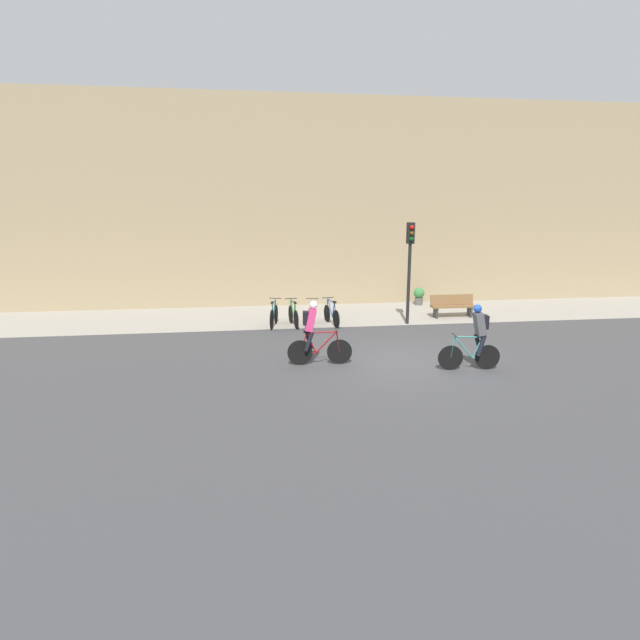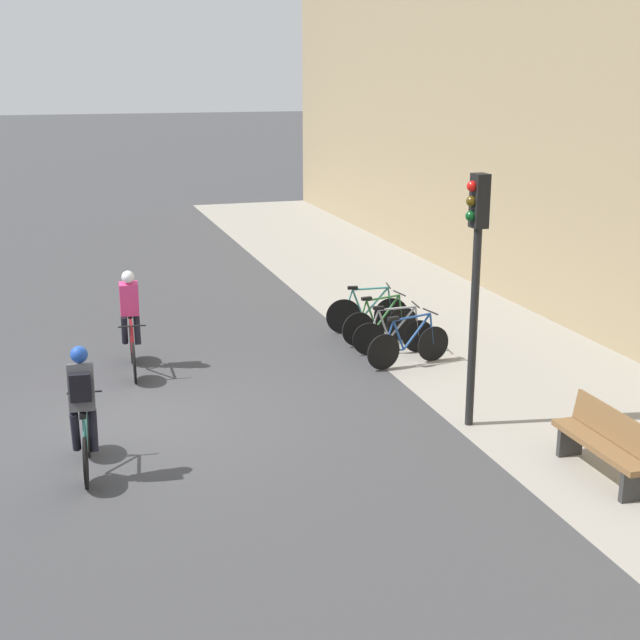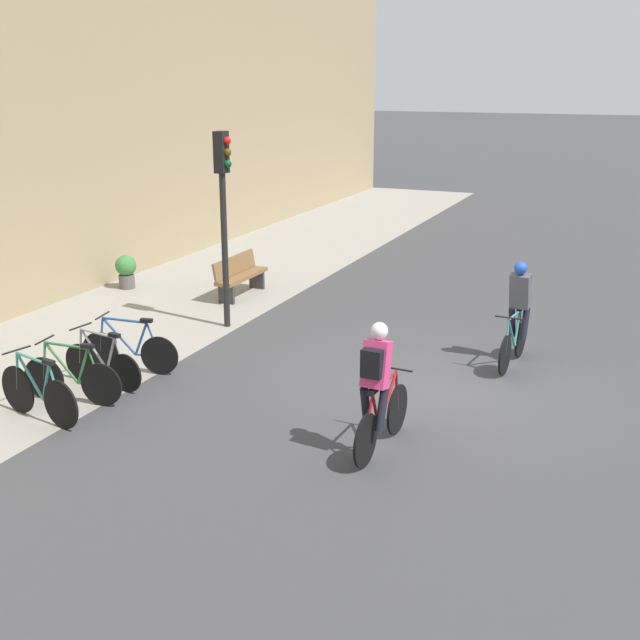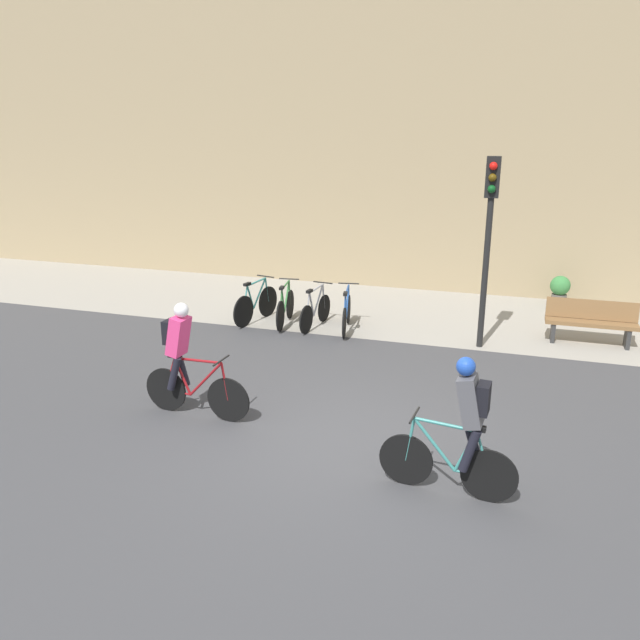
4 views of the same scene
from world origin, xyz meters
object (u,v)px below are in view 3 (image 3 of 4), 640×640
cyclist_pink (378,386)px  parked_bike_0 (39,393)px  parked_bike_1 (72,378)px  traffic_light_pole (223,194)px  bench (240,275)px  parked_bike_3 (130,349)px  cyclist_grey (518,309)px  potted_plant (126,270)px  parked_bike_2 (102,364)px

cyclist_pink → parked_bike_0: 4.86m
parked_bike_0 → parked_bike_1: bearing=-0.1°
traffic_light_pole → bench: 3.12m
parked_bike_0 → bench: bearing=5.3°
cyclist_pink → traffic_light_pole: 6.33m
traffic_light_pole → parked_bike_3: bearing=175.6°
cyclist_pink → parked_bike_1: (-0.16, 4.75, -0.55)m
cyclist_pink → parked_bike_3: 4.95m
cyclist_grey → parked_bike_1: size_ratio=1.09×
bench → parked_bike_3: bearing=-172.4°
parked_bike_0 → traffic_light_pole: (4.98, -0.22, 2.17)m
parked_bike_0 → potted_plant: parked_bike_0 is taller
bench → parked_bike_2: bearing=-173.3°
cyclist_pink → traffic_light_pole: (4.11, 4.53, 1.64)m
cyclist_pink → cyclist_grey: bearing=-13.5°
parked_bike_3 → cyclist_grey: bearing=-62.8°
parked_bike_1 → bench: 6.43m
cyclist_grey → parked_bike_2: (-3.68, 5.77, -0.56)m
parked_bike_0 → bench: (7.11, 0.66, 0.06)m
parked_bike_3 → parked_bike_2: bearing=179.9°
parked_bike_0 → bench: 7.14m
parked_bike_2 → traffic_light_pole: (3.56, -0.22, 2.20)m
parked_bike_3 → bench: parked_bike_3 is taller
cyclist_grey → bench: size_ratio=1.01×
traffic_light_pole → potted_plant: traffic_light_pole is taller
parked_bike_0 → parked_bike_3: parked_bike_0 is taller
parked_bike_0 → traffic_light_pole: traffic_light_pole is taller
parked_bike_0 → traffic_light_pole: 5.44m
parked_bike_0 → parked_bike_3: 2.13m
cyclist_grey → parked_bike_3: (-2.97, 5.77, -0.55)m
parked_bike_0 → parked_bike_1: 0.71m
cyclist_pink → parked_bike_1: 4.79m
parked_bike_2 → bench: bearing=6.7°
parked_bike_1 → parked_bike_3: bearing=-0.1°
traffic_light_pole → potted_plant: size_ratio=4.80×
cyclist_pink → parked_bike_0: size_ratio=1.08×
parked_bike_0 → potted_plant: bearing=27.0°
bench → cyclist_pink: bearing=-139.0°
cyclist_pink → bench: bearing=41.0°
parked_bike_3 → potted_plant: 5.64m
cyclist_grey → parked_bike_2: bearing=122.6°
bench → potted_plant: size_ratio=2.26×
parked_bike_1 → bench: size_ratio=0.92×
traffic_light_pole → bench: (2.12, 0.89, -2.11)m
parked_bike_0 → parked_bike_1: size_ratio=1.01×
bench → potted_plant: 2.76m
parked_bike_1 → parked_bike_2: bearing=-0.1°
parked_bike_2 → parked_bike_3: bearing=-0.1°
cyclist_grey → parked_bike_0: size_ratio=1.07×
cyclist_pink → potted_plant: size_ratio=2.30×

